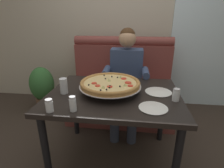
{
  "coord_description": "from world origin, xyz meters",
  "views": [
    {
      "loc": [
        0.16,
        -1.44,
        1.39
      ],
      "look_at": [
        -0.03,
        0.08,
        0.8
      ],
      "focal_mm": 28.14,
      "sensor_mm": 36.0,
      "label": 1
    }
  ],
  "objects_px": {
    "plate_near_left": "(153,107)",
    "patio_chair": "(181,66)",
    "dining_table": "(114,102)",
    "plate_near_right": "(158,91)",
    "shaker_parmesan": "(49,106)",
    "booth_bench": "(121,90)",
    "potted_plant": "(42,87)",
    "diner_main": "(126,75)",
    "shaker_pepper_flakes": "(73,105)",
    "shaker_oregano": "(176,96)",
    "drinking_glass": "(64,87)",
    "pizza": "(110,83)"
  },
  "relations": [
    {
      "from": "shaker_parmesan",
      "to": "plate_near_left",
      "type": "xyz_separation_m",
      "value": [
        0.75,
        0.14,
        -0.03
      ]
    },
    {
      "from": "dining_table",
      "to": "plate_near_right",
      "type": "bearing_deg",
      "value": 9.51
    },
    {
      "from": "potted_plant",
      "to": "plate_near_right",
      "type": "bearing_deg",
      "value": -27.42
    },
    {
      "from": "diner_main",
      "to": "plate_near_right",
      "type": "bearing_deg",
      "value": -61.02
    },
    {
      "from": "pizza",
      "to": "plate_near_left",
      "type": "relative_size",
      "value": 2.55
    },
    {
      "from": "booth_bench",
      "to": "diner_main",
      "type": "xyz_separation_m",
      "value": [
        0.08,
        -0.27,
        0.31
      ]
    },
    {
      "from": "dining_table",
      "to": "shaker_pepper_flakes",
      "type": "relative_size",
      "value": 10.22
    },
    {
      "from": "shaker_pepper_flakes",
      "to": "booth_bench",
      "type": "bearing_deg",
      "value": 78.55
    },
    {
      "from": "booth_bench",
      "to": "plate_near_right",
      "type": "bearing_deg",
      "value": -64.75
    },
    {
      "from": "shaker_pepper_flakes",
      "to": "shaker_parmesan",
      "type": "distance_m",
      "value": 0.17
    },
    {
      "from": "drinking_glass",
      "to": "booth_bench",
      "type": "bearing_deg",
      "value": 65.48
    },
    {
      "from": "diner_main",
      "to": "plate_near_right",
      "type": "relative_size",
      "value": 5.33
    },
    {
      "from": "dining_table",
      "to": "shaker_parmesan",
      "type": "xyz_separation_m",
      "value": [
        -0.42,
        -0.39,
        0.13
      ]
    },
    {
      "from": "shaker_oregano",
      "to": "potted_plant",
      "type": "height_order",
      "value": "shaker_oregano"
    },
    {
      "from": "diner_main",
      "to": "shaker_oregano",
      "type": "distance_m",
      "value": 0.86
    },
    {
      "from": "shaker_oregano",
      "to": "drinking_glass",
      "type": "relative_size",
      "value": 0.76
    },
    {
      "from": "booth_bench",
      "to": "shaker_oregano",
      "type": "distance_m",
      "value": 1.2
    },
    {
      "from": "shaker_parmesan",
      "to": "potted_plant",
      "type": "height_order",
      "value": "shaker_parmesan"
    },
    {
      "from": "booth_bench",
      "to": "dining_table",
      "type": "relative_size",
      "value": 1.23
    },
    {
      "from": "shaker_pepper_flakes",
      "to": "potted_plant",
      "type": "bearing_deg",
      "value": 127.07
    },
    {
      "from": "dining_table",
      "to": "shaker_parmesan",
      "type": "height_order",
      "value": "shaker_parmesan"
    },
    {
      "from": "potted_plant",
      "to": "patio_chair",
      "type": "bearing_deg",
      "value": 24.48
    },
    {
      "from": "pizza",
      "to": "plate_near_right",
      "type": "bearing_deg",
      "value": 6.12
    },
    {
      "from": "diner_main",
      "to": "pizza",
      "type": "xyz_separation_m",
      "value": [
        -0.11,
        -0.63,
        0.12
      ]
    },
    {
      "from": "shaker_pepper_flakes",
      "to": "plate_near_right",
      "type": "height_order",
      "value": "shaker_pepper_flakes"
    },
    {
      "from": "plate_near_left",
      "to": "patio_chair",
      "type": "relative_size",
      "value": 0.25
    },
    {
      "from": "shaker_pepper_flakes",
      "to": "patio_chair",
      "type": "distance_m",
      "value": 2.66
    },
    {
      "from": "plate_near_left",
      "to": "potted_plant",
      "type": "bearing_deg",
      "value": 143.17
    },
    {
      "from": "shaker_parmesan",
      "to": "diner_main",
      "type": "bearing_deg",
      "value": 64.2
    },
    {
      "from": "drinking_glass",
      "to": "dining_table",
      "type": "bearing_deg",
      "value": 7.15
    },
    {
      "from": "plate_near_right",
      "to": "patio_chair",
      "type": "distance_m",
      "value": 2.0
    },
    {
      "from": "shaker_parmesan",
      "to": "drinking_glass",
      "type": "xyz_separation_m",
      "value": [
        -0.02,
        0.33,
        0.02
      ]
    },
    {
      "from": "booth_bench",
      "to": "shaker_pepper_flakes",
      "type": "xyz_separation_m",
      "value": [
        -0.26,
        -1.27,
        0.4
      ]
    },
    {
      "from": "dining_table",
      "to": "shaker_oregano",
      "type": "height_order",
      "value": "shaker_oregano"
    },
    {
      "from": "shaker_pepper_flakes",
      "to": "plate_near_right",
      "type": "bearing_deg",
      "value": 32.71
    },
    {
      "from": "plate_near_left",
      "to": "drinking_glass",
      "type": "bearing_deg",
      "value": 166.06
    },
    {
      "from": "patio_chair",
      "to": "plate_near_right",
      "type": "bearing_deg",
      "value": -109.74
    },
    {
      "from": "plate_near_left",
      "to": "shaker_oregano",
      "type": "bearing_deg",
      "value": 38.76
    },
    {
      "from": "pizza",
      "to": "shaker_oregano",
      "type": "bearing_deg",
      "value": -11.41
    },
    {
      "from": "dining_table",
      "to": "shaker_oregano",
      "type": "distance_m",
      "value": 0.54
    },
    {
      "from": "shaker_pepper_flakes",
      "to": "shaker_oregano",
      "type": "height_order",
      "value": "shaker_pepper_flakes"
    },
    {
      "from": "drinking_glass",
      "to": "patio_chair",
      "type": "bearing_deg",
      "value": 52.77
    },
    {
      "from": "booth_bench",
      "to": "shaker_oregano",
      "type": "height_order",
      "value": "booth_bench"
    },
    {
      "from": "dining_table",
      "to": "plate_near_right",
      "type": "relative_size",
      "value": 4.89
    },
    {
      "from": "shaker_parmesan",
      "to": "patio_chair",
      "type": "height_order",
      "value": "patio_chair"
    },
    {
      "from": "booth_bench",
      "to": "dining_table",
      "type": "bearing_deg",
      "value": -90.0
    },
    {
      "from": "diner_main",
      "to": "shaker_pepper_flakes",
      "type": "distance_m",
      "value": 1.06
    },
    {
      "from": "pizza",
      "to": "shaker_pepper_flakes",
      "type": "bearing_deg",
      "value": -120.56
    },
    {
      "from": "diner_main",
      "to": "patio_chair",
      "type": "height_order",
      "value": "diner_main"
    },
    {
      "from": "booth_bench",
      "to": "potted_plant",
      "type": "relative_size",
      "value": 2.06
    }
  ]
}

